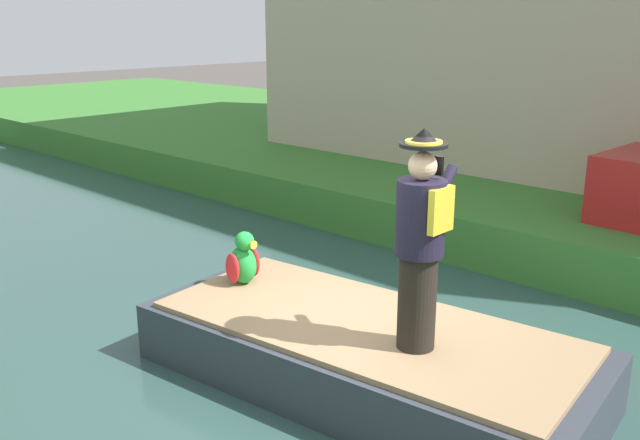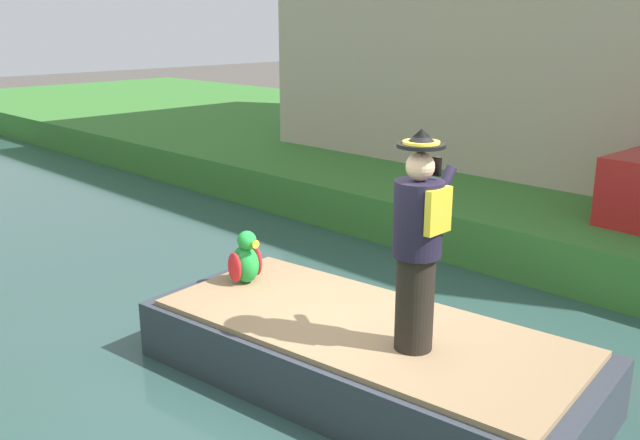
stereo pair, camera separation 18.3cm
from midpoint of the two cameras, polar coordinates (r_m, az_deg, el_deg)
ground_plane at (r=6.77m, az=1.91°, el=-13.62°), size 80.00×80.00×0.00m
canal_water at (r=6.74m, az=1.92°, el=-13.25°), size 6.60×48.00×0.10m
boat at (r=6.50m, az=2.89°, el=-10.96°), size 2.28×4.38×0.61m
person_pirate at (r=5.63m, az=7.36°, el=-1.84°), size 0.61×0.42×1.85m
parrot_plush at (r=7.24m, az=-7.08°, el=-3.38°), size 0.36×0.34×0.57m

